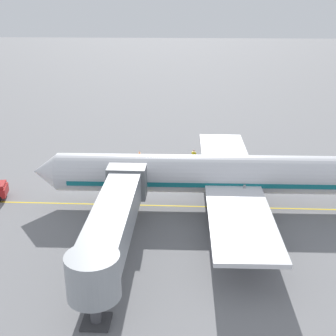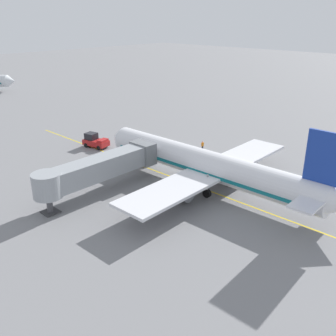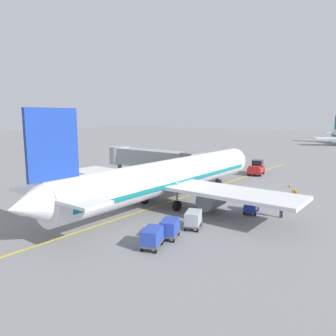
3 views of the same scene
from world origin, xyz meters
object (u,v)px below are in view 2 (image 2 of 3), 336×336
at_px(ground_crew_loader, 239,154).
at_px(pushback_tractor, 95,141).
at_px(parked_airliner, 208,165).
at_px(ground_crew_wing_walker, 203,145).
at_px(baggage_cart_second_in_train, 290,184).
at_px(baggage_cart_third_in_train, 309,189).
at_px(ground_crew_marshaller, 206,158).
at_px(baggage_cart_front, 268,177).
at_px(jet_bridge, 98,168).
at_px(baggage_tug_lead, 228,160).
at_px(safety_cone_nose_left, 154,143).

bearing_deg(ground_crew_loader, pushback_tractor, 119.11).
xyz_separation_m(parked_airliner, ground_crew_wing_walker, (11.09, 9.52, -2.23)).
bearing_deg(baggage_cart_second_in_train, baggage_cart_third_in_train, -84.75).
relative_size(parked_airliner, ground_crew_marshaller, 22.04).
xyz_separation_m(baggage_cart_front, baggage_cart_second_in_train, (-0.19, -3.17, 0.00)).
xyz_separation_m(parked_airliner, jet_bridge, (-10.72, 9.04, 0.27)).
relative_size(baggage_tug_lead, ground_crew_wing_walker, 1.61).
xyz_separation_m(ground_crew_wing_walker, safety_cone_nose_left, (-3.22, 8.23, -0.66)).
bearing_deg(ground_crew_marshaller, parked_airliner, -141.24).
bearing_deg(safety_cone_nose_left, parked_airliner, -113.91).
distance_m(jet_bridge, ground_crew_marshaller, 18.04).
relative_size(parked_airliner, safety_cone_nose_left, 63.13).
relative_size(ground_crew_loader, safety_cone_nose_left, 2.86).
xyz_separation_m(baggage_cart_front, ground_crew_marshaller, (-0.02, 10.65, 0.00)).
distance_m(pushback_tractor, ground_crew_wing_walker, 18.50).
height_order(pushback_tractor, baggage_tug_lead, pushback_tractor).
xyz_separation_m(jet_bridge, baggage_tug_lead, (19.52, -6.35, -2.75)).
bearing_deg(baggage_cart_third_in_train, jet_bridge, 131.43).
relative_size(jet_bridge, baggage_cart_third_in_train, 5.97).
relative_size(jet_bridge, ground_crew_loader, 10.37).
distance_m(pushback_tractor, baggage_tug_lead, 23.35).
relative_size(ground_crew_wing_walker, ground_crew_marshaller, 1.00).
distance_m(baggage_cart_front, ground_crew_loader, 9.53).
bearing_deg(ground_crew_wing_walker, baggage_cart_front, -106.24).
bearing_deg(baggage_cart_front, baggage_cart_second_in_train, -93.38).
relative_size(baggage_tug_lead, baggage_cart_second_in_train, 0.93).
height_order(ground_crew_wing_walker, ground_crew_loader, same).
relative_size(baggage_cart_third_in_train, ground_crew_marshaller, 1.74).
height_order(baggage_cart_second_in_train, baggage_cart_third_in_train, same).
relative_size(parked_airliner, baggage_cart_third_in_train, 12.68).
xyz_separation_m(jet_bridge, safety_cone_nose_left, (18.59, 8.71, -3.17)).
distance_m(pushback_tractor, baggage_cart_front, 30.28).
bearing_deg(ground_crew_marshaller, ground_crew_wing_walker, 43.42).
bearing_deg(baggage_tug_lead, safety_cone_nose_left, 93.55).
bearing_deg(baggage_cart_third_in_train, ground_crew_wing_walker, 78.21).
xyz_separation_m(baggage_cart_third_in_train, ground_crew_loader, (5.06, 13.70, 0.00)).
height_order(pushback_tractor, baggage_cart_second_in_train, pushback_tractor).
xyz_separation_m(pushback_tractor, ground_crew_loader, (11.94, -21.44, -0.15)).
bearing_deg(baggage_cart_third_in_train, baggage_cart_second_in_train, 95.25).
relative_size(jet_bridge, baggage_tug_lead, 6.43).
bearing_deg(ground_crew_wing_walker, pushback_tractor, 127.02).
bearing_deg(baggage_cart_second_in_train, baggage_tug_lead, 78.79).
xyz_separation_m(baggage_cart_third_in_train, ground_crew_marshaller, (-0.06, 16.30, 0.00)).
xyz_separation_m(jet_bridge, ground_crew_wing_walker, (21.81, 0.48, -2.51)).
bearing_deg(pushback_tractor, baggage_cart_third_in_train, -78.92).
relative_size(ground_crew_marshaller, safety_cone_nose_left, 2.86).
relative_size(baggage_cart_second_in_train, baggage_cart_third_in_train, 1.00).
xyz_separation_m(parked_airliner, pushback_tractor, (-0.05, 24.29, -2.09)).
xyz_separation_m(baggage_cart_front, ground_crew_wing_walker, (4.29, 14.73, 0.00)).
height_order(pushback_tractor, ground_crew_loader, pushback_tractor).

